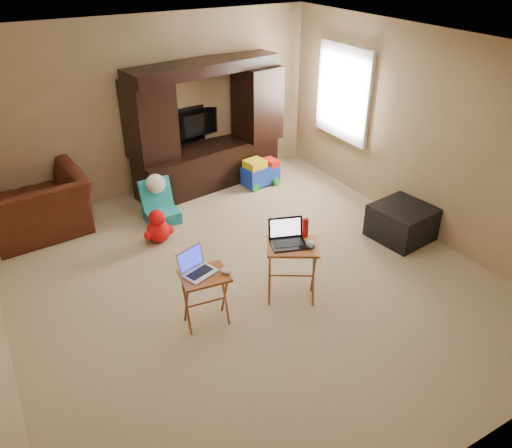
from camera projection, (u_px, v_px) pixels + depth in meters
floor at (247, 277)px, 5.69m from camera, size 5.50×5.50×0.00m
ceiling at (245, 49)px, 4.43m from camera, size 5.50×5.50×0.00m
wall_back at (153, 107)px, 7.12m from camera, size 5.00×0.00×5.00m
wall_front at (467, 344)px, 3.00m from camera, size 5.00×0.00×5.00m
wall_right at (424, 135)px, 6.14m from camera, size 0.00×5.50×5.50m
window_pane at (344, 93)px, 7.22m from camera, size 0.00×1.20×1.20m
window_frame at (343, 93)px, 7.21m from camera, size 0.06×1.14×1.34m
entertainment_center at (207, 126)px, 7.33m from camera, size 2.36×0.92×1.88m
television at (201, 125)px, 7.52m from camera, size 0.96×0.29×0.55m
recliner at (36, 206)px, 6.33m from camera, size 1.32×1.18×0.80m
child_rocker at (161, 203)px, 6.66m from camera, size 0.43×0.49×0.57m
plush_toy at (158, 226)px, 6.25m from camera, size 0.40×0.33×0.45m
push_toy at (261, 171)px, 7.70m from camera, size 0.63×0.50×0.43m
ottoman at (402, 222)px, 6.34m from camera, size 0.75×0.75×0.43m
tray_table_left at (206, 299)px, 4.88m from camera, size 0.49×0.42×0.59m
tray_table_right at (292, 272)px, 5.19m from camera, size 0.66×0.62×0.67m
laptop_left at (199, 264)px, 4.68m from camera, size 0.38×0.34×0.24m
laptop_right at (289, 235)px, 4.96m from camera, size 0.43×0.39×0.24m
mouse_left at (225, 271)px, 4.74m from camera, size 0.09×0.13×0.05m
mouse_right at (310, 245)px, 4.98m from camera, size 0.12×0.16×0.06m
water_bottle at (305, 228)px, 5.12m from camera, size 0.07×0.07×0.21m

